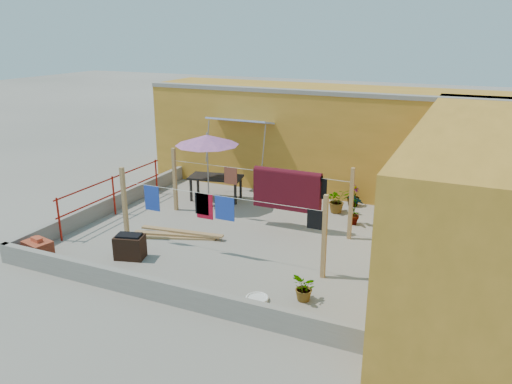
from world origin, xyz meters
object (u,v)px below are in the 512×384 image
at_px(brazier, 130,247).
at_px(water_jug_a, 401,227).
at_px(patio_umbrella, 207,140).
at_px(brick_stack, 38,250).
at_px(green_hose, 386,213).
at_px(plant_back_a, 337,200).
at_px(water_jug_b, 396,249).
at_px(outdoor_table, 216,178).
at_px(white_basin, 257,299).

height_order(brazier, water_jug_a, brazier).
bearing_deg(patio_umbrella, brick_stack, -109.98).
relative_size(water_jug_a, green_hose, 0.59).
height_order(patio_umbrella, brazier, patio_umbrella).
distance_m(water_jug_a, plant_back_a, 2.05).
bearing_deg(brazier, water_jug_b, 26.05).
relative_size(water_jug_a, plant_back_a, 0.46).
bearing_deg(green_hose, brazier, -132.29).
xyz_separation_m(brick_stack, water_jug_a, (7.13, 4.92, -0.08)).
bearing_deg(water_jug_a, water_jug_b, -86.25).
distance_m(patio_umbrella, brazier, 4.13).
bearing_deg(plant_back_a, patio_umbrella, -164.03).
relative_size(brick_stack, water_jug_b, 2.17).
bearing_deg(brick_stack, brazier, 26.56).
height_order(patio_umbrella, outdoor_table, patio_umbrella).
distance_m(water_jug_b, green_hose, 2.64).
bearing_deg(water_jug_b, plant_back_a, 132.66).
relative_size(outdoor_table, plant_back_a, 2.39).
xyz_separation_m(patio_umbrella, water_jug_a, (5.43, 0.24, -1.80)).
distance_m(patio_umbrella, water_jug_b, 5.92).
relative_size(brick_stack, green_hose, 1.25).
height_order(outdoor_table, white_basin, outdoor_table).
height_order(white_basin, water_jug_a, water_jug_a).
height_order(brick_stack, water_jug_a, brick_stack).
height_order(brazier, green_hose, brazier).
bearing_deg(water_jug_b, outdoor_table, 162.85).
distance_m(brick_stack, water_jug_b, 8.05).
bearing_deg(outdoor_table, brazier, -87.46).
distance_m(outdoor_table, green_hose, 5.02).
bearing_deg(green_hose, patio_umbrella, -163.68).
relative_size(brazier, white_basin, 1.63).
xyz_separation_m(water_jug_b, plant_back_a, (-1.98, 2.14, 0.21)).
bearing_deg(patio_umbrella, green_hose, 16.32).
distance_m(water_jug_a, green_hose, 1.33).
distance_m(white_basin, green_hose, 5.87).
bearing_deg(green_hose, brick_stack, -136.98).
bearing_deg(water_jug_b, white_basin, -122.95).
bearing_deg(brazier, plant_back_a, 54.36).
distance_m(brick_stack, plant_back_a, 7.74).
distance_m(white_basin, plant_back_a, 5.32).
distance_m(outdoor_table, brazier, 4.39).
height_order(outdoor_table, brazier, outdoor_table).
bearing_deg(brick_stack, green_hose, 43.02).
bearing_deg(outdoor_table, water_jug_a, -3.77).
bearing_deg(white_basin, green_hose, 76.57).
height_order(patio_umbrella, water_jug_a, patio_umbrella).
bearing_deg(green_hose, outdoor_table, -170.58).
height_order(outdoor_table, plant_back_a, outdoor_table).
bearing_deg(water_jug_b, brazier, -153.95).
distance_m(patio_umbrella, green_hose, 5.38).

